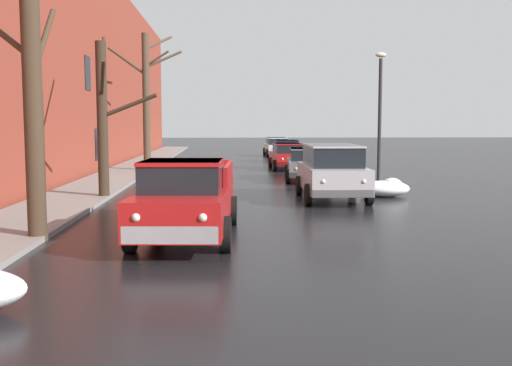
{
  "coord_description": "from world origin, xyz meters",
  "views": [
    {
      "loc": [
        -0.96,
        -3.66,
        2.53
      ],
      "look_at": [
        -0.3,
        9.47,
        1.22
      ],
      "focal_mm": 42.28,
      "sensor_mm": 36.0,
      "label": 1
    }
  ],
  "objects_px": {
    "sedan_darkblue_queued_behind_truck": "(287,151)",
    "street_lamp_post": "(380,111)",
    "sedan_red_parked_far_down_block": "(288,156)",
    "sedan_white_at_far_intersection": "(277,146)",
    "bare_tree_far_down_block": "(146,97)",
    "sedan_grey_parked_kerbside_mid": "(307,163)",
    "bare_tree_second_along_sidewalk": "(28,58)",
    "pickup_truck_red_approaching_near_lane": "(186,198)",
    "suv_silver_parked_kerbside_close": "(332,170)",
    "bare_tree_mid_block": "(104,116)"
  },
  "relations": [
    {
      "from": "bare_tree_mid_block",
      "to": "sedan_red_parked_far_down_block",
      "type": "distance_m",
      "value": 14.71
    },
    {
      "from": "bare_tree_mid_block",
      "to": "sedan_grey_parked_kerbside_mid",
      "type": "distance_m",
      "value": 9.99
    },
    {
      "from": "suv_silver_parked_kerbside_close",
      "to": "bare_tree_second_along_sidewalk",
      "type": "bearing_deg",
      "value": -139.03
    },
    {
      "from": "street_lamp_post",
      "to": "bare_tree_far_down_block",
      "type": "bearing_deg",
      "value": 142.76
    },
    {
      "from": "sedan_grey_parked_kerbside_mid",
      "to": "sedan_darkblue_queued_behind_truck",
      "type": "height_order",
      "value": "same"
    },
    {
      "from": "sedan_darkblue_queued_behind_truck",
      "to": "street_lamp_post",
      "type": "xyz_separation_m",
      "value": [
        2.16,
        -15.03,
        2.24
      ]
    },
    {
      "from": "sedan_grey_parked_kerbside_mid",
      "to": "bare_tree_far_down_block",
      "type": "bearing_deg",
      "value": 146.92
    },
    {
      "from": "pickup_truck_red_approaching_near_lane",
      "to": "street_lamp_post",
      "type": "bearing_deg",
      "value": 56.35
    },
    {
      "from": "sedan_grey_parked_kerbside_mid",
      "to": "bare_tree_second_along_sidewalk",
      "type": "bearing_deg",
      "value": -119.97
    },
    {
      "from": "sedan_red_parked_far_down_block",
      "to": "sedan_darkblue_queued_behind_truck",
      "type": "distance_m",
      "value": 5.95
    },
    {
      "from": "bare_tree_far_down_block",
      "to": "sedan_red_parked_far_down_block",
      "type": "distance_m",
      "value": 8.15
    },
    {
      "from": "bare_tree_second_along_sidewalk",
      "to": "sedan_white_at_far_intersection",
      "type": "distance_m",
      "value": 33.8
    },
    {
      "from": "pickup_truck_red_approaching_near_lane",
      "to": "sedan_red_parked_far_down_block",
      "type": "height_order",
      "value": "pickup_truck_red_approaching_near_lane"
    },
    {
      "from": "bare_tree_mid_block",
      "to": "bare_tree_far_down_block",
      "type": "distance_m",
      "value": 11.21
    },
    {
      "from": "sedan_darkblue_queued_behind_truck",
      "to": "sedan_red_parked_far_down_block",
      "type": "bearing_deg",
      "value": -95.27
    },
    {
      "from": "bare_tree_far_down_block",
      "to": "sedan_grey_parked_kerbside_mid",
      "type": "bearing_deg",
      "value": -33.08
    },
    {
      "from": "sedan_white_at_far_intersection",
      "to": "sedan_red_parked_far_down_block",
      "type": "bearing_deg",
      "value": -92.15
    },
    {
      "from": "bare_tree_second_along_sidewalk",
      "to": "street_lamp_post",
      "type": "xyz_separation_m",
      "value": [
        10.2,
        10.6,
        -0.9
      ]
    },
    {
      "from": "suv_silver_parked_kerbside_close",
      "to": "sedan_white_at_far_intersection",
      "type": "xyz_separation_m",
      "value": [
        0.37,
        26.08,
        -0.24
      ]
    },
    {
      "from": "bare_tree_far_down_block",
      "to": "sedan_red_parked_far_down_block",
      "type": "relative_size",
      "value": 1.79
    },
    {
      "from": "suv_silver_parked_kerbside_close",
      "to": "sedan_darkblue_queued_behind_truck",
      "type": "height_order",
      "value": "suv_silver_parked_kerbside_close"
    },
    {
      "from": "sedan_red_parked_far_down_block",
      "to": "sedan_white_at_far_intersection",
      "type": "xyz_separation_m",
      "value": [
        0.49,
        12.98,
        0.0
      ]
    },
    {
      "from": "sedan_grey_parked_kerbside_mid",
      "to": "sedan_red_parked_far_down_block",
      "type": "relative_size",
      "value": 1.13
    },
    {
      "from": "bare_tree_mid_block",
      "to": "pickup_truck_red_approaching_near_lane",
      "type": "height_order",
      "value": "bare_tree_mid_block"
    },
    {
      "from": "pickup_truck_red_approaching_near_lane",
      "to": "sedan_grey_parked_kerbside_mid",
      "type": "bearing_deg",
      "value": 71.39
    },
    {
      "from": "sedan_red_parked_far_down_block",
      "to": "bare_tree_mid_block",
      "type": "bearing_deg",
      "value": -120.39
    },
    {
      "from": "sedan_red_parked_far_down_block",
      "to": "sedan_darkblue_queued_behind_truck",
      "type": "relative_size",
      "value": 0.99
    },
    {
      "from": "pickup_truck_red_approaching_near_lane",
      "to": "sedan_grey_parked_kerbside_mid",
      "type": "height_order",
      "value": "pickup_truck_red_approaching_near_lane"
    },
    {
      "from": "sedan_red_parked_far_down_block",
      "to": "sedan_white_at_far_intersection",
      "type": "height_order",
      "value": "same"
    },
    {
      "from": "bare_tree_mid_block",
      "to": "suv_silver_parked_kerbside_close",
      "type": "bearing_deg",
      "value": -4.0
    },
    {
      "from": "bare_tree_second_along_sidewalk",
      "to": "pickup_truck_red_approaching_near_lane",
      "type": "distance_m",
      "value": 4.43
    },
    {
      "from": "sedan_red_parked_far_down_block",
      "to": "bare_tree_far_down_block",
      "type": "bearing_deg",
      "value": -169.16
    },
    {
      "from": "bare_tree_second_along_sidewalk",
      "to": "sedan_darkblue_queued_behind_truck",
      "type": "xyz_separation_m",
      "value": [
        8.04,
        25.63,
        -3.13
      ]
    },
    {
      "from": "bare_tree_mid_block",
      "to": "sedan_white_at_far_intersection",
      "type": "xyz_separation_m",
      "value": [
        7.86,
        25.56,
        -2.01
      ]
    },
    {
      "from": "sedan_grey_parked_kerbside_mid",
      "to": "sedan_white_at_far_intersection",
      "type": "distance_m",
      "value": 19.36
    },
    {
      "from": "pickup_truck_red_approaching_near_lane",
      "to": "sedan_red_parked_far_down_block",
      "type": "xyz_separation_m",
      "value": [
        4.23,
        19.53,
        -0.13
      ]
    },
    {
      "from": "bare_tree_far_down_block",
      "to": "pickup_truck_red_approaching_near_lane",
      "type": "bearing_deg",
      "value": -80.06
    },
    {
      "from": "sedan_white_at_far_intersection",
      "to": "sedan_darkblue_queued_behind_truck",
      "type": "bearing_deg",
      "value": -89.52
    },
    {
      "from": "bare_tree_second_along_sidewalk",
      "to": "sedan_red_parked_far_down_block",
      "type": "bearing_deg",
      "value": 69.18
    },
    {
      "from": "bare_tree_second_along_sidewalk",
      "to": "sedan_darkblue_queued_behind_truck",
      "type": "bearing_deg",
      "value": 72.59
    },
    {
      "from": "bare_tree_far_down_block",
      "to": "sedan_grey_parked_kerbside_mid",
      "type": "xyz_separation_m",
      "value": [
        7.61,
        -4.96,
        -3.08
      ]
    },
    {
      "from": "pickup_truck_red_approaching_near_lane",
      "to": "street_lamp_post",
      "type": "distance_m",
      "value": 12.7
    },
    {
      "from": "pickup_truck_red_approaching_near_lane",
      "to": "sedan_grey_parked_kerbside_mid",
      "type": "xyz_separation_m",
      "value": [
        4.43,
        13.16,
        -0.13
      ]
    },
    {
      "from": "bare_tree_second_along_sidewalk",
      "to": "pickup_truck_red_approaching_near_lane",
      "type": "height_order",
      "value": "bare_tree_second_along_sidewalk"
    },
    {
      "from": "pickup_truck_red_approaching_near_lane",
      "to": "sedan_darkblue_queued_behind_truck",
      "type": "xyz_separation_m",
      "value": [
        4.78,
        25.45,
        -0.13
      ]
    },
    {
      "from": "bare_tree_far_down_block",
      "to": "sedan_darkblue_queued_behind_truck",
      "type": "relative_size",
      "value": 1.78
    },
    {
      "from": "bare_tree_mid_block",
      "to": "sedan_darkblue_queued_behind_truck",
      "type": "relative_size",
      "value": 1.39
    },
    {
      "from": "bare_tree_far_down_block",
      "to": "street_lamp_post",
      "type": "bearing_deg",
      "value": -37.24
    },
    {
      "from": "bare_tree_far_down_block",
      "to": "suv_silver_parked_kerbside_close",
      "type": "relative_size",
      "value": 1.59
    },
    {
      "from": "sedan_white_at_far_intersection",
      "to": "street_lamp_post",
      "type": "bearing_deg",
      "value": -84.27
    }
  ]
}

